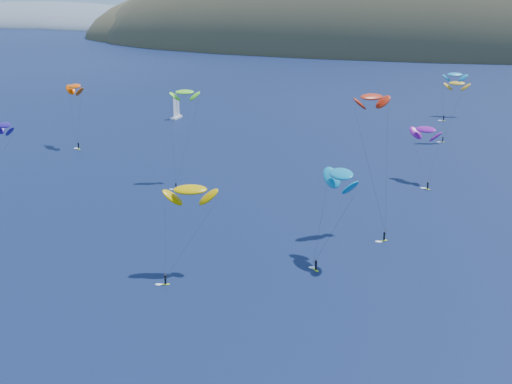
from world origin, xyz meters
name	(u,v)px	position (x,y,z in m)	size (l,w,h in m)	color
island	(468,58)	(39.40, 562.36, -10.74)	(730.00, 300.00, 210.00)	#3D3526
headland	(59,27)	(-445.26, 750.08, -3.36)	(460.00, 250.00, 60.00)	slate
sailboat	(176,116)	(-60.79, 192.42, 0.88)	(7.93, 6.90, 10.03)	white
kitesurfer_1	(75,86)	(-72.11, 143.21, 17.65)	(9.44, 9.85, 20.12)	#C6E018
kitesurfer_2	(190,190)	(-4.32, 62.05, 13.92)	(9.38, 11.27, 16.33)	#C6E018
kitesurfer_3	(185,92)	(-26.78, 116.53, 21.46)	(7.59, 13.21, 23.45)	#C6E018
kitesurfer_4	(455,75)	(34.89, 181.10, 20.29)	(7.90, 6.08, 22.36)	#C6E018
kitesurfer_5	(341,174)	(18.60, 74.04, 15.23)	(9.71, 13.11, 18.04)	#C6E018
kitesurfer_6	(426,130)	(29.61, 132.31, 12.48)	(9.50, 13.98, 14.94)	#C6E018
kitesurfer_9	(372,97)	(21.09, 91.74, 25.91)	(9.02, 11.43, 28.11)	#C6E018
kitesurfer_10	(4,125)	(-70.32, 105.62, 13.09)	(8.76, 11.63, 15.34)	#C6E018
kitesurfer_11	(457,83)	(35.31, 226.71, 11.90)	(8.96, 14.28, 14.40)	#C6E018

